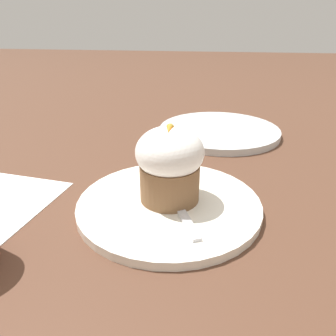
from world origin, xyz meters
The scene contains 6 objects.
ground_plane centered at (0.00, 0.00, 0.00)m, with size 4.00×4.00×0.00m, color #513323.
dessert_plate centered at (0.00, 0.00, 0.01)m, with size 0.23×0.23×0.01m.
carrot_cake centered at (-0.01, 0.00, 0.06)m, with size 0.08×0.08×0.10m.
spoon centered at (0.00, 0.01, 0.01)m, with size 0.12×0.07×0.01m.
side_plate centered at (-0.30, 0.06, 0.01)m, with size 0.24×0.24×0.01m.
paper_napkin centered at (0.02, -0.22, 0.00)m, with size 0.16×0.15×0.00m.
Camera 1 is at (0.35, 0.05, 0.22)m, focal length 35.00 mm.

